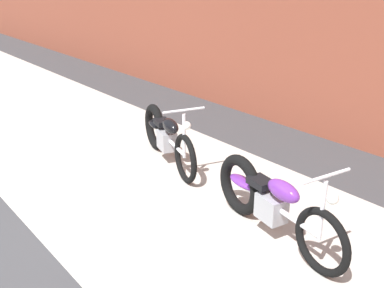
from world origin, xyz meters
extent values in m
plane|color=#38383A|center=(0.00, 0.00, 0.00)|extent=(80.00, 80.00, 0.00)
cube|color=#B2ADA3|center=(0.00, 1.75, 0.00)|extent=(36.00, 3.50, 0.01)
torus|color=black|center=(0.04, 2.10, 0.34)|extent=(0.67, 0.28, 0.68)
torus|color=black|center=(-1.20, 2.48, 0.36)|extent=(0.74, 0.34, 0.73)
cylinder|color=silver|center=(-0.58, 2.29, 0.38)|extent=(1.20, 0.42, 0.06)
cube|color=#99999E|center=(-0.66, 2.32, 0.34)|extent=(0.37, 0.30, 0.28)
ellipsoid|color=black|center=(-0.51, 2.27, 0.62)|extent=(0.48, 0.31, 0.20)
ellipsoid|color=black|center=(-1.16, 2.47, 0.42)|extent=(0.47, 0.30, 0.10)
cube|color=black|center=(-0.85, 2.38, 0.56)|extent=(0.33, 0.27, 0.08)
cylinder|color=silver|center=(0.00, 2.11, 0.65)|extent=(0.05, 0.05, 0.62)
cylinder|color=silver|center=(0.00, 2.11, 1.01)|extent=(0.20, 0.56, 0.03)
sphere|color=white|center=(0.10, 2.08, 0.83)|extent=(0.11, 0.11, 0.11)
cylinder|color=silver|center=(-0.85, 2.53, 0.26)|extent=(0.54, 0.22, 0.06)
torus|color=black|center=(2.37, 1.86, 0.34)|extent=(0.68, 0.19, 0.68)
torus|color=black|center=(1.08, 2.08, 0.36)|extent=(0.74, 0.25, 0.73)
cylinder|color=silver|center=(1.73, 1.97, 0.38)|extent=(1.23, 0.26, 0.06)
cube|color=#99999E|center=(1.65, 1.98, 0.34)|extent=(0.35, 0.27, 0.28)
ellipsoid|color=#6B2D93|center=(1.80, 1.96, 0.62)|extent=(0.47, 0.26, 0.20)
ellipsoid|color=#6B2D93|center=(1.13, 2.07, 0.42)|extent=(0.46, 0.25, 0.10)
cube|color=black|center=(1.45, 2.02, 0.56)|extent=(0.31, 0.24, 0.08)
cylinder|color=silver|center=(2.33, 1.87, 0.65)|extent=(0.05, 0.05, 0.62)
cylinder|color=silver|center=(2.33, 1.87, 1.01)|extent=(0.13, 0.58, 0.03)
sphere|color=white|center=(2.43, 1.85, 0.83)|extent=(0.11, 0.11, 0.11)
cylinder|color=silver|center=(1.43, 2.17, 0.26)|extent=(0.55, 0.15, 0.06)
camera|label=1|loc=(4.28, -1.34, 2.75)|focal=41.50mm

